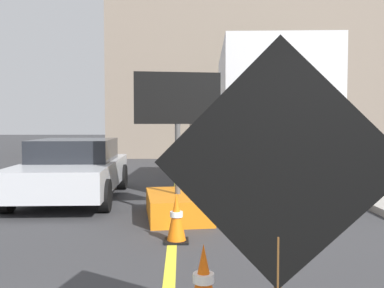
{
  "coord_description": "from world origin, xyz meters",
  "views": [
    {
      "loc": [
        0.14,
        -0.67,
        1.79
      ],
      "look_at": [
        0.31,
        6.07,
        1.44
      ],
      "focal_mm": 40.18,
      "sensor_mm": 36.0,
      "label": 1
    }
  ],
  "objects": [
    {
      "name": "arrow_board_trailer",
      "position": [
        0.07,
        7.26,
        0.48
      ],
      "size": [
        1.6,
        1.92,
        2.7
      ],
      "color": "orange",
      "rests_on": "ground"
    },
    {
      "name": "box_truck",
      "position": [
        2.38,
        10.95,
        1.9
      ],
      "size": [
        2.86,
        7.22,
        3.57
      ],
      "color": "black",
      "rests_on": "ground"
    },
    {
      "name": "lane_center_stripe",
      "position": [
        0.0,
        6.0,
        0.0
      ],
      "size": [
        0.14,
        36.0,
        0.01
      ],
      "primitive_type": "cube",
      "color": "yellow",
      "rests_on": "ground"
    },
    {
      "name": "highway_guide_sign",
      "position": [
        4.32,
        17.49,
        3.42
      ],
      "size": [
        2.78,
        0.39,
        5.0
      ],
      "color": "gray",
      "rests_on": "ground"
    },
    {
      "name": "roadwork_sign",
      "position": [
        0.76,
        2.05,
        1.47
      ],
      "size": [
        1.6,
        0.35,
        2.33
      ],
      "color": "#593819",
      "rests_on": "ground"
    },
    {
      "name": "traffic_cone_near_sign",
      "position": [
        0.33,
        3.06,
        0.35
      ],
      "size": [
        0.36,
        0.36,
        0.71
      ],
      "color": "black",
      "rests_on": "ground"
    },
    {
      "name": "traffic_cone_mid_lane",
      "position": [
        0.06,
        5.64,
        0.36
      ],
      "size": [
        0.36,
        0.36,
        0.73
      ],
      "color": "black",
      "rests_on": "ground"
    },
    {
      "name": "far_building_block",
      "position": [
        3.72,
        24.51,
        4.04
      ],
      "size": [
        14.53,
        8.76,
        8.07
      ],
      "primitive_type": "cube",
      "color": "gray",
      "rests_on": "ground"
    },
    {
      "name": "pickup_car",
      "position": [
        -2.37,
        9.29,
        0.7
      ],
      "size": [
        2.2,
        4.47,
        1.38
      ],
      "color": "silver",
      "rests_on": "ground"
    }
  ]
}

